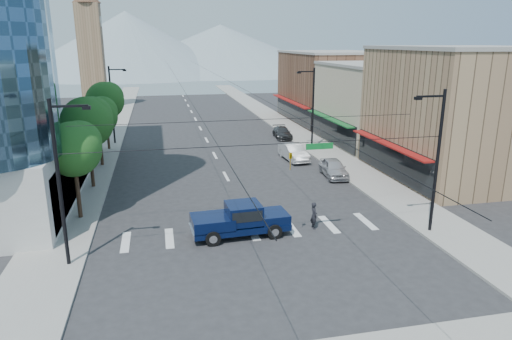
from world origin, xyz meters
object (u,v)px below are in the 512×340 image
object	(u,v)px
pedestrian	(314,215)
parked_car_mid	(294,152)
parked_car_near	(334,168)
parked_car_far	(282,133)
pickup_truck	(240,219)

from	to	relation	value
pedestrian	parked_car_mid	size ratio (longest dim) A/B	0.35
parked_car_near	parked_car_far	xyz separation A→B (m)	(0.00, 17.25, -0.11)
pedestrian	parked_car_mid	xyz separation A→B (m)	(3.81, 17.20, -0.06)
parked_car_mid	pickup_truck	bearing A→B (deg)	-120.71
parked_car_far	pedestrian	bearing A→B (deg)	-97.56
pedestrian	parked_car_near	distance (m)	12.18
pickup_truck	parked_car_near	xyz separation A→B (m)	(10.48, 10.92, -0.29)
pickup_truck	parked_car_mid	distance (m)	19.36
parked_car_near	parked_car_mid	distance (m)	6.63
pedestrian	parked_car_mid	world-z (taller)	pedestrian
pedestrian	parked_car_far	world-z (taller)	pedestrian
parked_car_near	pickup_truck	bearing A→B (deg)	-128.38
pickup_truck	parked_car_mid	world-z (taller)	pickup_truck
parked_car_far	parked_car_near	bearing A→B (deg)	-86.26
pedestrian	parked_car_near	size ratio (longest dim) A/B	0.38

